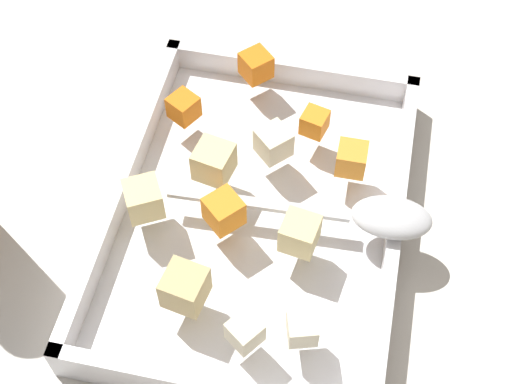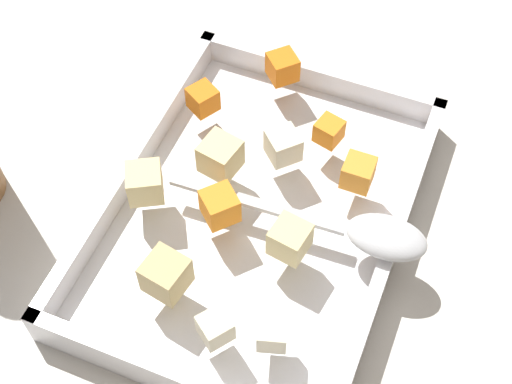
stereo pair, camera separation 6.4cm
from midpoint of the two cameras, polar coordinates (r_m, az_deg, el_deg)
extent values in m
plane|color=beige|center=(0.69, -1.57, -1.95)|extent=(4.00, 4.00, 0.00)
cube|color=silver|center=(0.68, -2.70, -2.36)|extent=(0.35, 0.26, 0.01)
cube|color=silver|center=(0.69, -12.79, 0.45)|extent=(0.35, 0.01, 0.03)
cube|color=silver|center=(0.65, 7.87, -3.25)|extent=(0.35, 0.01, 0.03)
cube|color=silver|center=(0.76, 0.28, 9.15)|extent=(0.01, 0.26, 0.03)
cube|color=orange|center=(0.73, -2.53, 9.61)|extent=(0.04, 0.04, 0.03)
cube|color=orange|center=(0.63, -5.43, -1.69)|extent=(0.04, 0.04, 0.03)
cube|color=orange|center=(0.70, -8.23, 6.33)|extent=(0.03, 0.03, 0.02)
cube|color=orange|center=(0.69, 1.89, 5.23)|extent=(0.03, 0.03, 0.02)
cube|color=orange|center=(0.66, 4.66, 2.39)|extent=(0.03, 0.03, 0.03)
cube|color=#E0CC89|center=(0.64, -11.53, -0.73)|extent=(0.04, 0.04, 0.03)
cube|color=#E0CC89|center=(0.66, -6.07, 2.16)|extent=(0.04, 0.04, 0.03)
cube|color=tan|center=(0.59, -8.63, -7.55)|extent=(0.04, 0.04, 0.03)
cube|color=beige|center=(0.57, -4.11, -11.00)|extent=(0.03, 0.03, 0.02)
cube|color=#E0CC89|center=(0.61, 0.42, -3.44)|extent=(0.03, 0.03, 0.03)
cube|color=beige|center=(0.57, 0.36, -10.78)|extent=(0.03, 0.03, 0.02)
cube|color=beige|center=(0.67, -1.39, 3.66)|extent=(0.04, 0.04, 0.03)
ellipsoid|color=silver|center=(0.63, 7.61, -2.18)|extent=(0.05, 0.07, 0.02)
cube|color=silver|center=(0.64, -2.69, -1.12)|extent=(0.02, 0.16, 0.01)
camera|label=1|loc=(0.03, -92.87, -4.12)|focal=51.75mm
camera|label=2|loc=(0.03, 87.13, 4.12)|focal=51.75mm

